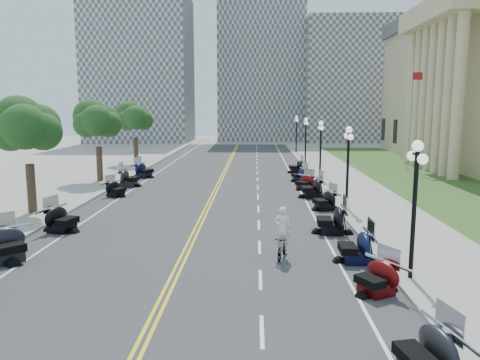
{
  "coord_description": "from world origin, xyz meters",
  "views": [
    {
      "loc": [
        2.99,
        -24.3,
        6.22
      ],
      "look_at": [
        2.1,
        2.81,
        2.0
      ],
      "focal_mm": 35.0,
      "sensor_mm": 36.0,
      "label": 1
    }
  ],
  "objects": [
    {
      "name": "motorcycle_s_8",
      "position": [
        -7.01,
        11.97,
        0.77
      ],
      "size": [
        2.27,
        2.27,
        1.55
      ],
      "primitive_type": null,
      "rotation": [
        0.0,
        0.0,
        1.54
      ],
      "color": "black",
      "rests_on": "road"
    },
    {
      "name": "motorcycle_n_8",
      "position": [
        6.78,
        11.07,
        0.63
      ],
      "size": [
        2.55,
        2.55,
        1.26
      ],
      "primitive_type": null,
      "rotation": [
        0.0,
        0.0,
        -0.83
      ],
      "color": "#590A0C",
      "rests_on": "road"
    },
    {
      "name": "street_lamp_4",
      "position": [
        8.6,
        28.0,
        2.6
      ],
      "size": [
        0.5,
        1.2,
        4.9
      ],
      "primitive_type": null,
      "color": "black",
      "rests_on": "sidewalk_north"
    },
    {
      "name": "centerline_yellow_b",
      "position": [
        0.12,
        10.0,
        0.01
      ],
      "size": [
        0.12,
        90.0,
        0.0
      ],
      "primitive_type": "cube",
      "color": "yellow",
      "rests_on": "road"
    },
    {
      "name": "edge_line_north",
      "position": [
        6.4,
        10.0,
        0.01
      ],
      "size": [
        0.12,
        90.0,
        0.0
      ],
      "primitive_type": "cube",
      "color": "white",
      "rests_on": "road"
    },
    {
      "name": "lane_dash_6",
      "position": [
        3.2,
        0.0,
        0.01
      ],
      "size": [
        0.12,
        2.0,
        0.0
      ],
      "primitive_type": "cube",
      "color": "white",
      "rests_on": "road"
    },
    {
      "name": "motorcycle_n_5",
      "position": [
        6.8,
        -1.56,
        0.77
      ],
      "size": [
        2.32,
        2.32,
        1.55
      ],
      "primitive_type": null,
      "rotation": [
        0.0,
        0.0,
        -1.62
      ],
      "color": "black",
      "rests_on": "road"
    },
    {
      "name": "motorcycle_n_9",
      "position": [
        6.77,
        15.04,
        0.65
      ],
      "size": [
        2.33,
        2.33,
        1.29
      ],
      "primitive_type": null,
      "rotation": [
        0.0,
        0.0,
        -1.26
      ],
      "color": "black",
      "rests_on": "road"
    },
    {
      "name": "lane_dash_13",
      "position": [
        3.2,
        28.0,
        0.01
      ],
      "size": [
        0.12,
        2.0,
        0.0
      ],
      "primitive_type": "cube",
      "color": "white",
      "rests_on": "road"
    },
    {
      "name": "cyclist_rider",
      "position": [
        4.12,
        -5.56,
        1.89
      ],
      "size": [
        0.68,
        0.44,
        1.85
      ],
      "primitive_type": "imported",
      "rotation": [
        0.0,
        0.0,
        3.14
      ],
      "color": "white",
      "rests_on": "bicycle"
    },
    {
      "name": "lane_dash_10",
      "position": [
        3.2,
        16.0,
        0.01
      ],
      "size": [
        0.12,
        2.0,
        0.0
      ],
      "primitive_type": "cube",
      "color": "white",
      "rests_on": "road"
    },
    {
      "name": "edge_line_south",
      "position": [
        -6.4,
        10.0,
        0.01
      ],
      "size": [
        0.12,
        90.0,
        0.0
      ],
      "primitive_type": "cube",
      "color": "white",
      "rests_on": "road"
    },
    {
      "name": "motorcycle_s_7",
      "position": [
        -6.8,
        7.75,
        0.62
      ],
      "size": [
        2.36,
        2.36,
        1.23
      ],
      "primitive_type": null,
      "rotation": [
        0.0,
        0.0,
        1.11
      ],
      "color": "black",
      "rests_on": "road"
    },
    {
      "name": "flagpole",
      "position": [
        18.0,
        22.0,
        5.0
      ],
      "size": [
        1.1,
        0.2,
        10.0
      ],
      "primitive_type": null,
      "color": "silver",
      "rests_on": "ground"
    },
    {
      "name": "lawn",
      "position": [
        17.5,
        18.0,
        0.05
      ],
      "size": [
        9.0,
        60.0,
        0.1
      ],
      "primitive_type": "cube",
      "color": "#356023",
      "rests_on": "ground"
    },
    {
      "name": "tree_4",
      "position": [
        -10.0,
        26.0,
        4.75
      ],
      "size": [
        4.8,
        4.8,
        9.2
      ],
      "primitive_type": null,
      "color": "#235619",
      "rests_on": "sidewalk_south"
    },
    {
      "name": "motorcycle_n_10",
      "position": [
        6.92,
        20.21,
        0.69
      ],
      "size": [
        2.15,
        2.15,
        1.38
      ],
      "primitive_type": null,
      "rotation": [
        0.0,
        0.0,
        -1.47
      ],
      "color": "black",
      "rests_on": "road"
    },
    {
      "name": "street_lamp_5",
      "position": [
        8.6,
        40.0,
        2.6
      ],
      "size": [
        0.5,
        1.2,
        4.9
      ],
      "primitive_type": null,
      "color": "black",
      "rests_on": "sidewalk_north"
    },
    {
      "name": "motorcycle_s_5",
      "position": [
        -6.75,
        -1.68,
        0.73
      ],
      "size": [
        2.55,
        2.55,
        1.47
      ],
      "primitive_type": null,
      "rotation": [
        0.0,
        0.0,
        1.32
      ],
      "color": "black",
      "rests_on": "road"
    },
    {
      "name": "lane_dash_19",
      "position": [
        3.2,
        52.0,
        0.01
      ],
      "size": [
        0.12,
        2.0,
        0.0
      ],
      "primitive_type": "cube",
      "color": "white",
      "rests_on": "road"
    },
    {
      "name": "motorcycle_n_7",
      "position": [
        6.95,
        7.76,
        0.78
      ],
      "size": [
        2.33,
        2.33,
        1.55
      ],
      "primitive_type": null,
      "rotation": [
        0.0,
        0.0,
        -1.52
      ],
      "color": "black",
      "rests_on": "road"
    },
    {
      "name": "bicycle",
      "position": [
        4.12,
        -5.56,
        0.48
      ],
      "size": [
        0.85,
        1.66,
        0.96
      ],
      "primitive_type": "imported",
      "rotation": [
        0.0,
        0.0,
        -0.26
      ],
      "color": "#A51414",
      "rests_on": "road"
    },
    {
      "name": "lane_dash_17",
      "position": [
        3.2,
        44.0,
        0.01
      ],
      "size": [
        0.12,
        2.0,
        0.0
      ],
      "primitive_type": "cube",
      "color": "white",
      "rests_on": "road"
    },
    {
      "name": "motorcycle_n_4",
      "position": [
        7.07,
        -5.94,
        0.72
      ],
      "size": [
        2.05,
        2.05,
        1.44
      ],
      "primitive_type": null,
      "rotation": [
        0.0,
        0.0,
        -1.57
      ],
      "color": "black",
      "rests_on": "road"
    },
    {
      "name": "lane_dash_4",
      "position": [
        3.2,
        -8.0,
        0.01
      ],
      "size": [
        0.12,
        2.0,
        0.0
      ],
      "primitive_type": "cube",
      "color": "white",
      "rests_on": "road"
    },
    {
      "name": "street_lamp_1",
      "position": [
        8.6,
        -8.0,
        2.6
      ],
      "size": [
        0.5,
        1.2,
        4.9
      ],
      "primitive_type": null,
      "color": "black",
      "rests_on": "sidewalk_north"
    },
    {
      "name": "lane_dash_5",
      "position": [
        3.2,
        -4.0,
        0.01
      ],
      "size": [
        0.12,
        2.0,
        0.0
      ],
      "primitive_type": "cube",
      "color": "white",
      "rests_on": "road"
    },
    {
      "name": "lane_dash_18",
      "position": [
        3.2,
        48.0,
        0.01
      ],
      "size": [
        0.12,
        2.0,
        0.0
      ],
      "primitive_type": "cube",
      "color": "white",
      "rests_on": "road"
    },
    {
      "name": "lane_dash_9",
      "position": [
        3.2,
        12.0,
        0.01
      ],
      "size": [
        0.12,
        2.0,
        0.0
      ],
      "primitive_type": "cube",
      "color": "white",
      "rests_on": "road"
    },
    {
      "name": "distant_block_a",
      "position": [
        -18.0,
        62.0,
        13.0
      ],
      "size": [
        18.0,
        14.0,
        26.0
      ],
      "primitive_type": "cube",
      "color": "gray",
      "rests_on": "ground"
    },
    {
      "name": "lane_dash_8",
      "position": [
        3.2,
        8.0,
        0.01
      ],
      "size": [
        0.12,
        2.0,
        0.0
      ],
      "primitive_type": "cube",
      "color": "white",
      "rests_on": "road"
    },
    {
      "name": "lane_dash_16",
      "position": [
        3.2,
        40.0,
        0.01
      ],
      "size": [
        0.12,
        2.0,
        0.0
      ],
      "primitive_type": "cube",
      "color": "white",
      "rests_on": "road"
    },
    {
      "name": "street_lamp_2",
      "position": [
        8.6,
        4.0,
        2.6
      ],
      "size": [
        0.5,
        1.2,
        4.9
      ],
      "primitive_type": null,
      "color": "black",
      "rests_on": "sidewalk_north"
    },
    {
      "name": "motorcycle_n_2",
      "position": [
        6.99,
        -14.08,
        0.67
      ],
      "size": [
        2.28,
        2.28,
        1.34
      ],
      "primitive_type": null,
      "rotation": [
        0.0,
        0.0,
        -1.36
      ],
      "color": "black",
      "rests_on": "road"
    },
    {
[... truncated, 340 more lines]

